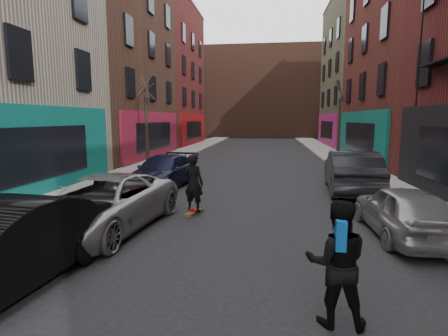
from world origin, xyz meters
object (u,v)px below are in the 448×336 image
(parked_left_far, at_px, (104,204))
(skateboard, at_px, (194,213))
(tree_left_far, at_px, (146,112))
(parked_right_end, at_px, (351,172))
(skateboarder, at_px, (194,183))
(parked_right_far, at_px, (403,211))
(parked_left_end, at_px, (163,172))
(pedestrian, at_px, (337,263))
(tree_right_far, at_px, (340,111))

(parked_left_far, distance_m, skateboard, 2.86)
(tree_left_far, relative_size, parked_right_end, 1.25)
(parked_right_end, xyz_separation_m, skateboarder, (-5.67, -4.13, 0.15))
(skateboard, height_order, skateboarder, skateboarder)
(tree_left_far, relative_size, parked_right_far, 1.64)
(parked_left_end, distance_m, parked_right_end, 7.95)
(skateboarder, relative_size, pedestrian, 0.97)
(parked_right_far, distance_m, parked_right_end, 5.49)
(tree_left_far, bearing_deg, parked_left_far, -75.76)
(parked_left_end, xyz_separation_m, skateboard, (2.28, -4.14, -0.64))
(tree_left_far, height_order, skateboard, tree_left_far)
(tree_left_far, relative_size, pedestrian, 3.48)
(tree_left_far, distance_m, parked_left_end, 7.00)
(tree_right_far, bearing_deg, tree_left_far, -154.18)
(tree_right_far, distance_m, parked_left_end, 15.50)
(tree_left_far, height_order, parked_left_far, tree_left_far)
(tree_left_far, distance_m, parked_right_end, 12.48)
(tree_right_far, bearing_deg, parked_left_far, -117.81)
(tree_left_far, bearing_deg, parked_right_far, -46.36)
(parked_right_end, distance_m, pedestrian, 9.94)
(parked_right_far, relative_size, parked_right_end, 0.76)
(skateboard, relative_size, pedestrian, 0.43)
(parked_right_far, xyz_separation_m, pedestrian, (-2.41, -4.18, 0.27))
(parked_right_far, height_order, pedestrian, pedestrian)
(parked_left_far, relative_size, pedestrian, 2.85)
(parked_right_far, distance_m, skateboard, 5.93)
(parked_right_end, bearing_deg, skateboard, 40.96)
(parked_left_end, bearing_deg, parked_right_far, -26.85)
(parked_left_end, bearing_deg, pedestrian, -52.34)
(skateboarder, bearing_deg, skateboard, -0.00)
(parked_right_far, distance_m, pedestrian, 4.83)
(parked_left_end, distance_m, pedestrian, 11.18)
(tree_left_far, xyz_separation_m, parked_left_end, (2.79, -5.83, -2.69))
(parked_right_far, bearing_deg, skateboarder, -14.70)
(tree_left_far, xyz_separation_m, skateboarder, (5.07, -9.97, -2.37))
(tree_left_far, xyz_separation_m, parked_right_end, (10.73, -5.84, -2.53))
(tree_right_far, relative_size, skateboarder, 3.75)
(parked_left_end, height_order, skateboarder, skateboarder)
(parked_right_far, xyz_separation_m, skateboarder, (-5.73, 1.36, 0.33))
(parked_left_end, bearing_deg, tree_right_far, 58.50)
(skateboarder, height_order, pedestrian, skateboarder)
(pedestrian, bearing_deg, parked_left_far, -31.29)
(parked_right_end, height_order, skateboard, parked_right_end)
(tree_left_far, relative_size, skateboarder, 3.58)
(parked_left_end, bearing_deg, skateboarder, -53.55)
(tree_left_far, height_order, parked_right_end, tree_left_far)
(parked_right_end, height_order, pedestrian, pedestrian)
(parked_left_far, bearing_deg, parked_left_end, 98.45)
(parked_left_far, height_order, pedestrian, pedestrian)
(parked_right_far, relative_size, skateboarder, 2.18)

